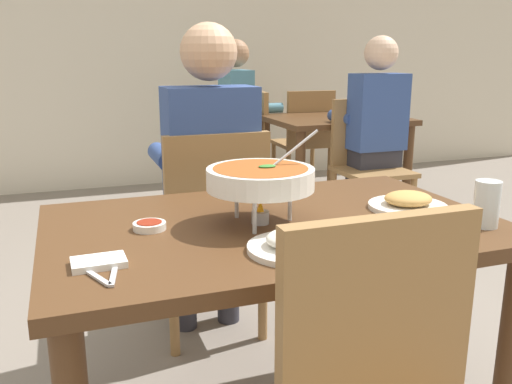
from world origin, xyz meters
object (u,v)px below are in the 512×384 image
chair_diner_main (212,224)px  sauce_dish (149,226)px  dining_table_main (273,257)px  chair_bg_right (306,136)px  curry_bowl (261,179)px  patron_bg_middle (374,122)px  diner_main (209,167)px  rice_plate (296,243)px  chair_bg_left (247,139)px  dining_table_far (335,134)px  patron_bg_left (241,110)px  appetizer_plate (408,203)px  chair_bg_middle (366,158)px  drink_glass (486,206)px

chair_diner_main → sauce_dish: size_ratio=10.00×
dining_table_main → chair_bg_right: chair_bg_right is taller
dining_table_main → sauce_dish: 0.37m
curry_bowl → patron_bg_middle: size_ratio=0.25×
diner_main → rice_plate: size_ratio=5.46×
chair_diner_main → diner_main: bearing=90.0°
sauce_dish → chair_bg_left: size_ratio=0.10×
dining_table_far → patron_bg_left: (-0.57, 0.57, 0.15)m
patron_bg_middle → chair_bg_left: bearing=117.2°
rice_plate → appetizer_plate: (0.47, 0.22, 0.00)m
sauce_dish → chair_bg_right: 3.29m
appetizer_plate → patron_bg_middle: bearing=61.1°
dining_table_main → appetizer_plate: bearing=-3.0°
dining_table_main → chair_diner_main: bearing=90.0°
chair_bg_middle → sauce_dish: bearing=-135.1°
dining_table_main → patron_bg_left: bearing=73.7°
curry_bowl → dining_table_far: 2.75m
chair_bg_right → patron_bg_middle: size_ratio=0.69×
appetizer_plate → chair_bg_middle: 2.02m
curry_bowl → chair_bg_right: (1.45, 2.82, -0.35)m
drink_glass → patron_bg_left: size_ratio=0.10×
chair_bg_left → dining_table_main: bearing=-107.3°
curry_bowl → drink_glass: curry_bowl is taller
sauce_dish → patron_bg_middle: (1.78, 1.73, 0.01)m
chair_bg_left → patron_bg_left: size_ratio=0.69×
rice_plate → chair_bg_middle: 2.46m
curry_bowl → chair_bg_middle: 2.29m
sauce_dish → chair_bg_right: (1.75, 2.77, -0.23)m
drink_glass → patron_bg_middle: size_ratio=0.10×
diner_main → appetizer_plate: (0.44, -0.75, 0.00)m
sauce_dish → drink_glass: (0.88, -0.29, 0.05)m
rice_plate → patron_bg_middle: 2.50m
chair_diner_main → diner_main: 0.24m
dining_table_main → rice_plate: (-0.04, -0.25, 0.13)m
diner_main → chair_diner_main: bearing=-90.0°
chair_diner_main → drink_glass: 1.11m
dining_table_main → drink_glass: 0.61m
sauce_dish → patron_bg_middle: patron_bg_middle is taller
rice_plate → dining_table_far: size_ratio=0.24×
chair_bg_right → patron_bg_left: patron_bg_left is taller
diner_main → dining_table_far: 2.13m
diner_main → chair_bg_right: size_ratio=1.46×
dining_table_main → rice_plate: bearing=-98.9°
dining_table_far → dining_table_main: bearing=-121.6°
curry_bowl → drink_glass: 0.63m
appetizer_plate → sauce_dish: appetizer_plate is taller
dining_table_main → chair_bg_left: 2.97m
rice_plate → chair_bg_right: bearing=64.7°
patron_bg_left → curry_bowl: bearing=-107.1°
dining_table_far → chair_diner_main: bearing=-131.3°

